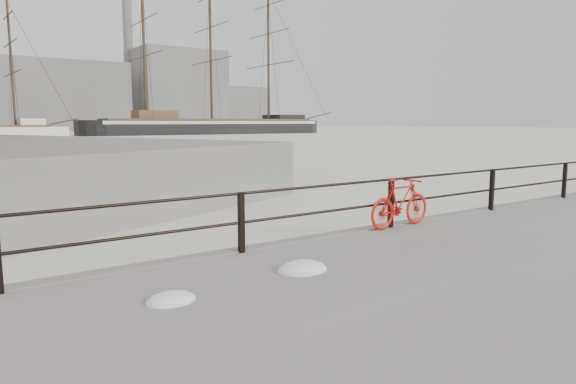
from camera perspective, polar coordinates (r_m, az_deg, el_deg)
ground at (r=13.55m, az=20.99°, el=-3.26°), size 400.00×400.00×0.00m
guardrail at (r=13.34m, az=21.70°, el=0.24°), size 28.00×0.10×1.00m
bicycle at (r=10.65m, az=12.36°, el=-1.17°), size 1.67×0.28×1.01m
barque_black at (r=104.51m, az=-8.41°, el=6.40°), size 59.01×21.26×33.13m
industrial_west at (r=150.69m, az=-23.91°, el=9.66°), size 32.00×18.00×18.00m
industrial_mid at (r=166.31m, az=-12.24°, el=10.95°), size 26.00×20.00×24.00m
industrial_east at (r=180.85m, az=-6.04°, el=9.23°), size 20.00×16.00×14.00m
smokestack at (r=167.17m, az=-17.27°, el=14.20°), size 2.80×2.80×44.00m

